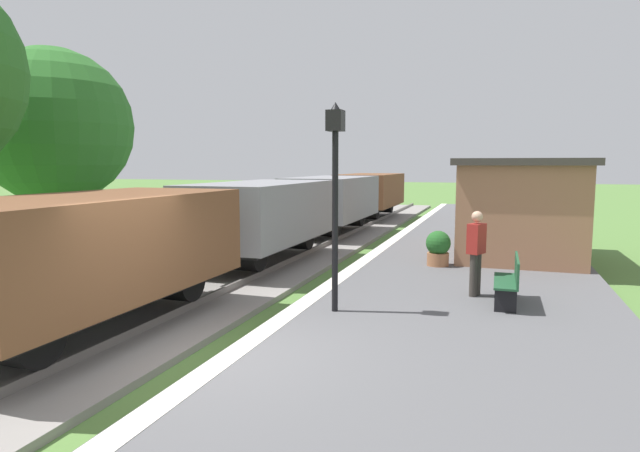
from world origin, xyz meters
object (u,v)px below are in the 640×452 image
Objects in this scene: freight_train at (303,208)px; bench_down_platform at (505,221)px; person_waiting at (476,250)px; potted_planter at (438,248)px; station_hut at (518,206)px; tree_trackside_far at (54,126)px; bench_near_hut at (510,280)px; lamp_post_near at (335,169)px.

freight_train is 7.94m from bench_down_platform.
freight_train is at bearing -20.52° from person_waiting.
freight_train reaches higher than person_waiting.
person_waiting reaches higher than bench_down_platform.
potted_planter is (-1.70, -7.37, 0.00)m from bench_down_platform.
freight_train is at bearing 179.48° from station_hut.
bench_near_hut is at bearing -9.44° from tree_trackside_far.
bench_near_hut is at bearing -90.00° from bench_down_platform.
tree_trackside_far reaches higher than potted_planter.
station_hut is at bearing -0.52° from freight_train.
lamp_post_near is 10.44m from tree_trackside_far.
bench_down_platform is (-0.30, 4.58, -0.93)m from station_hut.
bench_near_hut is at bearing 167.28° from person_waiting.
lamp_post_near is (-2.34, -1.97, 1.62)m from person_waiting.
potted_planter is (4.79, -2.85, -0.67)m from freight_train.
person_waiting is at bearing 142.64° from bench_near_hut.
potted_planter is 0.15× the size of tree_trackside_far.
bench_near_hut is 10.90m from bench_down_platform.
lamp_post_near is (3.51, -7.85, 1.41)m from freight_train.
person_waiting is 1.87× the size of potted_planter.
potted_planter is at bearing -30.75° from freight_train.
tree_trackside_far reaches higher than lamp_post_near.
freight_train is 4.48× the size of station_hut.
person_waiting is at bearing -7.66° from tree_trackside_far.
tree_trackside_far reaches higher than bench_down_platform.
potted_planter is (-2.01, -2.79, -0.93)m from station_hut.
bench_down_platform is 0.88× the size of person_waiting.
person_waiting is 12.50m from tree_trackside_far.
lamp_post_near reaches higher than freight_train.
person_waiting is at bearing -70.76° from potted_planter.
station_hut is 4.68m from bench_down_platform.
freight_train is 15.20× the size of person_waiting.
tree_trackside_far is at bearing -145.59° from freight_train.
station_hut is (6.80, -0.06, 0.26)m from freight_train.
freight_train reaches higher than bench_near_hut.
station_hut is 3.87× the size of bench_near_hut.
potted_planter is at bearing 75.62° from lamp_post_near.
person_waiting reaches higher than potted_planter.
person_waiting is (-0.64, 0.49, 0.46)m from bench_near_hut.
bench_near_hut is 0.41× the size of lamp_post_near.
bench_down_platform is 0.24× the size of tree_trackside_far.
person_waiting is 0.46× the size of lamp_post_near.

